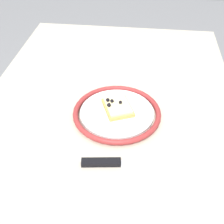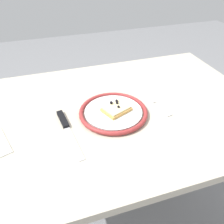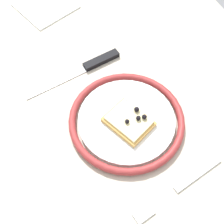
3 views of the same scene
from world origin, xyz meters
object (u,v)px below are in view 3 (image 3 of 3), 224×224
at_px(fork, 178,188).
at_px(plate, 127,120).
at_px(dining_table, 137,142).
at_px(knife, 89,66).
at_px(napkin, 46,6).
at_px(pizza_slice_near, 128,119).

bearing_deg(fork, plate, 8.67).
distance_m(dining_table, knife, 0.21).
distance_m(plate, napkin, 0.42).
bearing_deg(fork, napkin, 6.55).
bearing_deg(napkin, knife, -173.79).
distance_m(knife, fork, 0.34).
bearing_deg(knife, napkin, 6.21).
bearing_deg(napkin, dining_table, -170.80).
xyz_separation_m(plate, fork, (-0.17, -0.03, -0.01)).
bearing_deg(fork, knife, 6.80).
xyz_separation_m(plate, knife, (0.17, 0.01, -0.00)).
distance_m(knife, napkin, 0.25).
xyz_separation_m(pizza_slice_near, fork, (-0.16, -0.03, -0.02)).
bearing_deg(pizza_slice_near, dining_table, -97.87).
xyz_separation_m(dining_table, fork, (-0.16, 0.00, 0.10)).
distance_m(dining_table, fork, 0.19).
distance_m(fork, napkin, 0.59).
bearing_deg(dining_table, napkin, 9.20).
distance_m(plate, fork, 0.17).
relative_size(plate, knife, 0.99).
height_order(pizza_slice_near, napkin, pizza_slice_near).
distance_m(plate, pizza_slice_near, 0.01).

